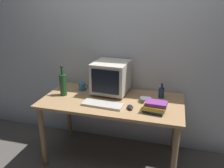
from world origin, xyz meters
TOP-DOWN VIEW (x-y plane):
  - ground_plane at (0.00, 0.00)m, footprint 6.00×6.00m
  - back_wall at (0.00, 0.45)m, footprint 4.00×0.08m
  - desk at (0.00, 0.00)m, footprint 1.52×0.77m
  - crt_monitor at (-0.06, 0.18)m, footprint 0.40×0.41m
  - keyboard at (-0.05, -0.17)m, footprint 0.43×0.18m
  - computer_mouse at (0.23, -0.17)m, footprint 0.09×0.11m
  - bottle_tall at (-0.56, -0.02)m, footprint 0.08×0.08m
  - bottle_short at (0.51, 0.20)m, footprint 0.06×0.06m
  - book_stack at (0.48, -0.17)m, footprint 0.23×0.19m
  - mug at (-0.42, 0.17)m, footprint 0.12×0.08m
  - cd_spindle at (0.36, 0.04)m, footprint 0.12×0.12m

SIDE VIEW (x-z plane):
  - ground_plane at x=0.00m, z-range 0.00..0.00m
  - desk at x=0.00m, z-range 0.28..1.03m
  - keyboard at x=-0.05m, z-range 0.75..0.77m
  - computer_mouse at x=0.23m, z-range 0.75..0.78m
  - cd_spindle at x=0.36m, z-range 0.75..0.79m
  - mug at x=-0.42m, z-range 0.75..0.84m
  - book_stack at x=0.48m, z-range 0.74..0.85m
  - bottle_short at x=0.51m, z-range 0.72..0.89m
  - bottle_tall at x=-0.56m, z-range 0.70..1.06m
  - crt_monitor at x=-0.06m, z-range 0.75..1.12m
  - back_wall at x=0.00m, z-range 0.00..2.50m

